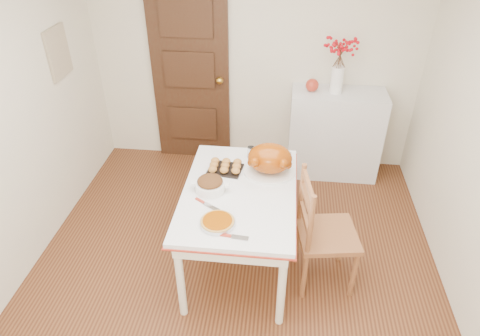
# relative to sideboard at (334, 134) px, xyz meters

# --- Properties ---
(floor) EXTENTS (3.50, 4.00, 0.00)m
(floor) POSITION_rel_sideboard_xyz_m (-0.91, -1.78, -0.49)
(floor) COLOR #432111
(floor) RESTS_ON ground
(wall_back) EXTENTS (3.50, 0.00, 2.50)m
(wall_back) POSITION_rel_sideboard_xyz_m (-0.91, 0.22, 0.76)
(wall_back) COLOR beige
(wall_back) RESTS_ON ground
(door_back) EXTENTS (0.85, 0.06, 2.06)m
(door_back) POSITION_rel_sideboard_xyz_m (-1.61, 0.19, 0.54)
(door_back) COLOR #33180E
(door_back) RESTS_ON ground
(photo_board) EXTENTS (0.03, 0.35, 0.45)m
(photo_board) POSITION_rel_sideboard_xyz_m (-2.64, -0.58, 1.01)
(photo_board) COLOR tan
(photo_board) RESTS_ON ground
(sideboard) EXTENTS (0.98, 0.44, 0.98)m
(sideboard) POSITION_rel_sideboard_xyz_m (0.00, 0.00, 0.00)
(sideboard) COLOR silver
(sideboard) RESTS_ON floor
(kitchen_table) EXTENTS (0.90, 1.31, 0.79)m
(kitchen_table) POSITION_rel_sideboard_xyz_m (-0.88, -1.53, -0.10)
(kitchen_table) COLOR white
(kitchen_table) RESTS_ON floor
(chair_oak) EXTENTS (0.52, 0.52, 1.02)m
(chair_oak) POSITION_rel_sideboard_xyz_m (-0.17, -1.63, 0.02)
(chair_oak) COLOR brown
(chair_oak) RESTS_ON floor
(berry_vase) EXTENTS (0.29, 0.29, 0.57)m
(berry_vase) POSITION_rel_sideboard_xyz_m (-0.05, 0.00, 0.77)
(berry_vase) COLOR white
(berry_vase) RESTS_ON sideboard
(apple) EXTENTS (0.13, 0.13, 0.13)m
(apple) POSITION_rel_sideboard_xyz_m (-0.29, 0.00, 0.56)
(apple) COLOR #A42B1B
(apple) RESTS_ON sideboard
(turkey_platter) EXTENTS (0.46, 0.39, 0.27)m
(turkey_platter) POSITION_rel_sideboard_xyz_m (-0.66, -1.27, 0.43)
(turkey_platter) COLOR #9B3A08
(turkey_platter) RESTS_ON kitchen_table
(pumpkin_pie) EXTENTS (0.25, 0.25, 0.05)m
(pumpkin_pie) POSITION_rel_sideboard_xyz_m (-0.98, -1.94, 0.32)
(pumpkin_pie) COLOR #893B00
(pumpkin_pie) RESTS_ON kitchen_table
(stuffing_dish) EXTENTS (0.34, 0.29, 0.11)m
(stuffing_dish) POSITION_rel_sideboard_xyz_m (-1.10, -1.55, 0.35)
(stuffing_dish) COLOR #45270C
(stuffing_dish) RESTS_ON kitchen_table
(rolls_tray) EXTENTS (0.30, 0.25, 0.07)m
(rolls_tray) POSITION_rel_sideboard_xyz_m (-1.02, -1.26, 0.33)
(rolls_tray) COLOR #A46523
(rolls_tray) RESTS_ON kitchen_table
(pie_server) EXTENTS (0.23, 0.09, 0.01)m
(pie_server) POSITION_rel_sideboard_xyz_m (-0.87, -2.05, 0.30)
(pie_server) COLOR silver
(pie_server) RESTS_ON kitchen_table
(carving_knife) EXTENTS (0.23, 0.17, 0.01)m
(carving_knife) POSITION_rel_sideboard_xyz_m (-1.09, -1.73, 0.30)
(carving_knife) COLOR silver
(carving_knife) RESTS_ON kitchen_table
(drinking_glass) EXTENTS (0.08, 0.08, 0.10)m
(drinking_glass) POSITION_rel_sideboard_xyz_m (-0.83, -1.04, 0.35)
(drinking_glass) COLOR white
(drinking_glass) RESTS_ON kitchen_table
(shaker_pair) EXTENTS (0.09, 0.05, 0.09)m
(shaker_pair) POSITION_rel_sideboard_xyz_m (-0.53, -1.07, 0.34)
(shaker_pair) COLOR white
(shaker_pair) RESTS_ON kitchen_table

